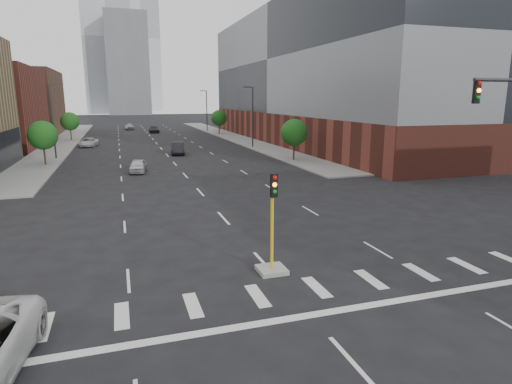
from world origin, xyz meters
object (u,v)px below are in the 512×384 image
car_mid_right (178,148)px  car_deep_right (154,129)px  median_traffic_signal (272,251)px  car_distant (129,127)px  car_near_left (138,166)px  car_far_left (89,142)px

car_mid_right → car_deep_right: car_mid_right is taller
median_traffic_signal → car_distant: bearing=92.1°
car_distant → car_near_left: bearing=-96.3°
car_far_left → car_deep_right: (12.00, 24.72, 0.05)m
car_near_left → car_deep_right: size_ratio=0.78×
median_traffic_signal → car_far_left: bearing=100.8°
car_mid_right → median_traffic_signal: bearing=-85.3°
car_mid_right → car_deep_right: bearing=96.7°
car_mid_right → car_far_left: 18.09m
median_traffic_signal → car_near_left: bearing=98.6°
car_near_left → car_deep_right: (5.81, 51.47, 0.06)m
car_mid_right → car_distant: size_ratio=1.10×
car_far_left → car_distant: (7.09, 35.71, 0.08)m
car_near_left → median_traffic_signal: bearing=-73.1°
car_near_left → car_distant: car_distant is taller
car_far_left → median_traffic_signal: bearing=-69.5°
car_near_left → car_distant: 62.46m
median_traffic_signal → car_distant: (-3.41, 90.81, -0.23)m
car_near_left → car_mid_right: (5.81, 13.22, 0.13)m
car_mid_right → car_deep_right: (0.00, 38.25, -0.07)m
car_near_left → car_mid_right: car_mid_right is taller
car_near_left → car_deep_right: 51.80m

